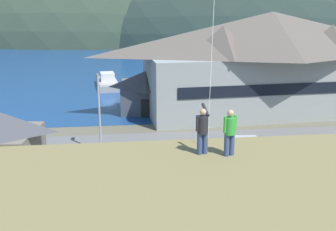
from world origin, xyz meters
The scene contains 19 objects.
ground_plane centered at (0.00, 0.00, 0.00)m, with size 600.00×600.00×0.00m, color #66604C.
parking_lot_pad centered at (0.00, 5.00, 0.05)m, with size 40.00×20.00×0.10m, color slate.
bay_water centered at (0.00, 60.00, 0.01)m, with size 360.00×84.00×0.03m, color navy.
far_hill_west_ridge centered at (-16.77, 119.35, 0.00)m, with size 114.77×56.06×68.84m, color #42513D.
far_hill_east_peak centered at (-2.00, 115.74, 0.00)m, with size 123.23×67.28×64.36m, color #3D4C38.
far_hill_center_saddle centered at (39.92, 109.38, 0.00)m, with size 129.65×74.78×60.04m, color #2D3D33.
harbor_lodge centered at (11.65, 21.40, 5.65)m, with size 28.24×12.45×10.64m.
storage_shed_waterside centered at (-1.49, 22.91, 2.34)m, with size 6.08×5.75×4.50m.
wharf_dock centered at (-2.45, 33.34, 0.35)m, with size 3.20×12.12×0.70m.
moored_boat_wharfside centered at (-6.12, 36.66, 0.72)m, with size 3.51×8.48×2.16m.
parked_car_corner_spot centered at (5.07, -0.59, 1.06)m, with size 4.22×2.09×1.82m.
parked_car_lone_by_shed centered at (-9.27, -0.38, 1.06)m, with size 4.22×2.10×1.82m.
parked_car_mid_row_far centered at (-0.94, 6.16, 1.06)m, with size 4.25×2.15×1.82m.
parked_car_mid_row_center centered at (-2.11, -0.22, 1.06)m, with size 4.36×2.38×1.82m.
parked_car_front_row_end centered at (-6.12, 6.51, 1.06)m, with size 4.34×2.33×1.82m.
parked_car_front_row_silver centered at (4.85, 7.33, 1.06)m, with size 4.31×2.27×1.82m.
parking_light_pole centered at (-5.89, 10.56, 3.75)m, with size 0.24×0.78×6.24m.
person_kite_flyer centered at (-1.20, -6.21, 7.12)m, with size 0.52×0.70×1.86m.
person_companion centered at (-0.25, -6.48, 7.11)m, with size 0.52×0.40×1.74m.
Camera 1 is at (-4.09, -20.21, 11.65)m, focal length 43.54 mm.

